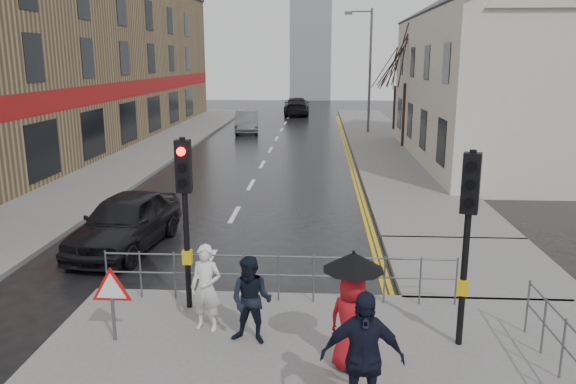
# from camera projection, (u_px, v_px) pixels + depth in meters

# --- Properties ---
(ground) EXTENTS (120.00, 120.00, 0.00)m
(ground) POSITION_uv_depth(u_px,v_px,m) (178.00, 317.00, 11.02)
(ground) COLOR black
(ground) RESTS_ON ground
(left_pavement) EXTENTS (4.00, 44.00, 0.14)m
(left_pavement) POSITION_uv_depth(u_px,v_px,m) (166.00, 142.00, 33.70)
(left_pavement) COLOR #605E5B
(left_pavement) RESTS_ON ground
(right_pavement) EXTENTS (4.00, 40.00, 0.14)m
(right_pavement) POSITION_uv_depth(u_px,v_px,m) (380.00, 139.00, 34.93)
(right_pavement) COLOR #605E5B
(right_pavement) RESTS_ON ground
(pavement_bridge_right) EXTENTS (4.00, 4.20, 0.14)m
(pavement_bridge_right) POSITION_uv_depth(u_px,v_px,m) (473.00, 266.00, 13.56)
(pavement_bridge_right) COLOR #605E5B
(pavement_bridge_right) RESTS_ON ground
(building_left_terrace) EXTENTS (8.00, 42.00, 10.00)m
(building_left_terrace) POSITION_uv_depth(u_px,v_px,m) (61.00, 58.00, 31.90)
(building_left_terrace) COLOR #8E7652
(building_left_terrace) RESTS_ON ground
(building_right_cream) EXTENTS (9.00, 16.40, 10.10)m
(building_right_cream) POSITION_uv_depth(u_px,v_px,m) (515.00, 63.00, 26.74)
(building_right_cream) COLOR beige
(building_right_cream) RESTS_ON ground
(church_tower) EXTENTS (5.00, 5.00, 18.00)m
(church_tower) POSITION_uv_depth(u_px,v_px,m) (311.00, 25.00, 69.09)
(church_tower) COLOR gray
(church_tower) RESTS_ON ground
(traffic_signal_near_left) EXTENTS (0.28, 0.27, 3.40)m
(traffic_signal_near_left) POSITION_uv_depth(u_px,v_px,m) (185.00, 194.00, 10.63)
(traffic_signal_near_left) COLOR black
(traffic_signal_near_left) RESTS_ON near_pavement
(traffic_signal_near_right) EXTENTS (0.34, 0.33, 3.40)m
(traffic_signal_near_right) POSITION_uv_depth(u_px,v_px,m) (468.00, 215.00, 9.19)
(traffic_signal_near_right) COLOR black
(traffic_signal_near_right) RESTS_ON near_pavement
(guard_railing_front) EXTENTS (7.14, 0.04, 1.00)m
(guard_railing_front) POSITION_uv_depth(u_px,v_px,m) (278.00, 267.00, 11.30)
(guard_railing_front) COLOR #595B5E
(guard_railing_front) RESTS_ON near_pavement
(warning_sign) EXTENTS (0.80, 0.07, 1.35)m
(warning_sign) POSITION_uv_depth(u_px,v_px,m) (112.00, 292.00, 9.65)
(warning_sign) COLOR #595B5E
(warning_sign) RESTS_ON near_pavement
(street_lamp) EXTENTS (1.83, 0.25, 8.00)m
(street_lamp) POSITION_uv_depth(u_px,v_px,m) (367.00, 63.00, 36.81)
(street_lamp) COLOR #595B5E
(street_lamp) RESTS_ON right_pavement
(tree_near) EXTENTS (2.40, 2.40, 6.58)m
(tree_near) POSITION_uv_depth(u_px,v_px,m) (407.00, 56.00, 30.79)
(tree_near) COLOR black
(tree_near) RESTS_ON right_pavement
(tree_far) EXTENTS (2.40, 2.40, 5.64)m
(tree_far) POSITION_uv_depth(u_px,v_px,m) (397.00, 67.00, 38.70)
(tree_far) COLOR black
(tree_far) RESTS_ON right_pavement
(pedestrian_a) EXTENTS (0.65, 0.50, 1.60)m
(pedestrian_a) POSITION_uv_depth(u_px,v_px,m) (206.00, 288.00, 10.09)
(pedestrian_a) COLOR silver
(pedestrian_a) RESTS_ON near_pavement
(pedestrian_b) EXTENTS (0.87, 0.74, 1.56)m
(pedestrian_b) POSITION_uv_depth(u_px,v_px,m) (251.00, 300.00, 9.61)
(pedestrian_b) COLOR black
(pedestrian_b) RESTS_ON near_pavement
(pedestrian_with_umbrella) EXTENTS (0.96, 0.96, 1.95)m
(pedestrian_with_umbrella) POSITION_uv_depth(u_px,v_px,m) (352.00, 305.00, 8.70)
(pedestrian_with_umbrella) COLOR #AD141C
(pedestrian_with_umbrella) RESTS_ON near_pavement
(pedestrian_d) EXTENTS (1.12, 0.47, 1.91)m
(pedestrian_d) POSITION_uv_depth(u_px,v_px,m) (362.00, 359.00, 7.40)
(pedestrian_d) COLOR black
(pedestrian_d) RESTS_ON near_pavement
(car_parked) EXTENTS (2.29, 4.57, 1.50)m
(car_parked) POSITION_uv_depth(u_px,v_px,m) (125.00, 222.00, 14.86)
(car_parked) COLOR black
(car_parked) RESTS_ON ground
(car_mid) EXTENTS (1.99, 4.52, 1.44)m
(car_mid) POSITION_uv_depth(u_px,v_px,m) (247.00, 122.00, 38.67)
(car_mid) COLOR #505355
(car_mid) RESTS_ON ground
(car_far) EXTENTS (2.43, 5.58, 1.60)m
(car_far) POSITION_uv_depth(u_px,v_px,m) (297.00, 106.00, 50.59)
(car_far) COLOR black
(car_far) RESTS_ON ground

